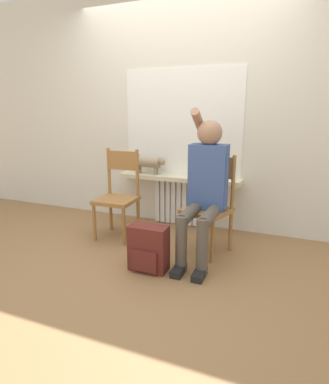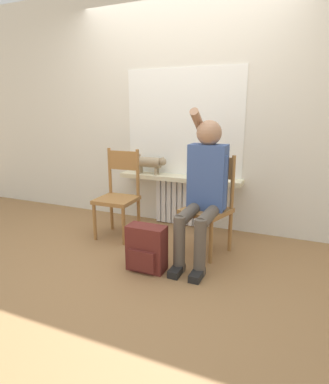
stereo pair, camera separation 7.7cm
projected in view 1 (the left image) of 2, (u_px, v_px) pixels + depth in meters
name	position (u px, v px, depth m)	size (l,w,h in m)	color
ground_plane	(137.00, 265.00, 2.85)	(12.00, 12.00, 0.00)	olive
wall_with_window	(183.00, 109.00, 3.62)	(7.00, 0.06, 2.70)	silver
radiator	(180.00, 202.00, 3.82)	(0.62, 0.08, 0.55)	white
windowsill	(178.00, 178.00, 3.68)	(1.44, 0.23, 0.05)	beige
window_glass	(182.00, 123.00, 3.63)	(1.38, 0.01, 1.19)	white
chair_left	(118.00, 194.00, 3.42)	(0.41, 0.41, 0.94)	#9E6B38
chair_right	(209.00, 204.00, 3.05)	(0.49, 0.49, 0.94)	#9E6B38
person	(205.00, 184.00, 2.89)	(0.36, 1.03, 1.36)	brown
cat	(149.00, 163.00, 3.76)	(0.53, 0.12, 0.23)	#9E896B
backpack	(148.00, 249.00, 2.72)	(0.33, 0.20, 0.39)	maroon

